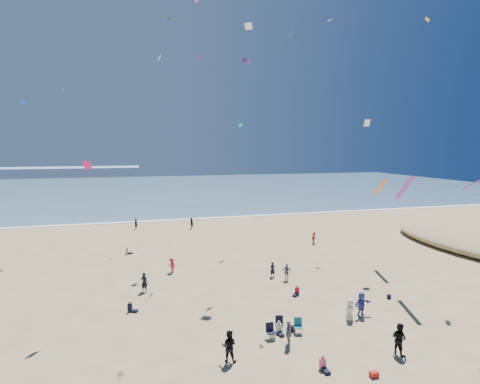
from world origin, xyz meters
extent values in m
plane|color=tan|center=(0.00, 0.00, 0.00)|extent=(220.00, 220.00, 0.00)
cube|color=#476B84|center=(0.00, 95.00, 0.03)|extent=(220.00, 100.00, 0.06)
cube|color=white|center=(0.00, 45.00, 0.04)|extent=(220.00, 1.20, 0.08)
cube|color=#7A8EA8|center=(-60.00, 170.00, 1.60)|extent=(110.00, 20.00, 3.20)
ellipsoid|color=tan|center=(34.00, 18.00, 0.66)|extent=(10.00, 22.00, 2.20)
imported|color=black|center=(-4.93, 13.50, 0.84)|extent=(0.73, 0.66, 1.68)
imported|color=black|center=(9.48, -0.40, 0.95)|extent=(0.96, 1.10, 1.90)
imported|color=#B31938|center=(-2.25, 17.90, 0.73)|extent=(0.96, 1.08, 1.46)
imported|color=black|center=(-5.73, 39.28, 0.83)|extent=(0.70, 0.71, 1.65)
imported|color=black|center=(2.38, 37.77, 0.80)|extent=(0.97, 0.90, 1.60)
imported|color=#374399|center=(10.24, 4.64, 0.88)|extent=(1.72, 0.94, 1.76)
imported|color=silver|center=(9.04, 4.22, 0.77)|extent=(0.85, 0.66, 1.55)
imported|color=gray|center=(7.82, 12.93, 0.78)|extent=(0.99, 0.78, 1.56)
imported|color=#A61727|center=(16.28, 24.46, 0.73)|extent=(1.09, 0.98, 1.46)
imported|color=black|center=(6.85, 14.07, 0.73)|extent=(0.55, 0.38, 1.46)
imported|color=gray|center=(3.48, 2.07, 0.83)|extent=(0.87, 1.03, 1.65)
imported|color=black|center=(-0.44, 1.47, 0.93)|extent=(1.11, 1.00, 1.86)
cube|color=white|center=(2.88, 3.25, 0.20)|extent=(0.35, 0.20, 0.40)
cube|color=black|center=(4.51, 3.79, 0.19)|extent=(0.30, 0.22, 0.38)
cube|color=red|center=(6.71, -2.00, 0.15)|extent=(0.45, 0.30, 0.30)
cube|color=black|center=(14.21, 6.78, 0.17)|extent=(0.28, 0.18, 0.34)
cube|color=#5A2394|center=(19.92, 28.69, 28.96)|extent=(0.74, 0.76, 0.47)
cube|color=purple|center=(1.35, 22.55, 21.73)|extent=(0.45, 0.85, 0.48)
cube|color=gold|center=(21.97, 13.21, 24.35)|extent=(0.77, 0.89, 0.32)
cube|color=blue|center=(-15.38, 21.82, 16.44)|extent=(0.64, 0.52, 0.34)
cube|color=#6C278E|center=(4.79, 16.22, 20.20)|extent=(0.79, 0.28, 0.43)
cube|color=#D31342|center=(-8.60, 10.19, 10.95)|extent=(0.59, 0.79, 0.57)
cube|color=green|center=(-0.34, 38.37, 30.47)|extent=(0.50, 0.36, 0.38)
cube|color=white|center=(-1.92, 35.37, 24.28)|extent=(0.56, 0.65, 0.65)
cube|color=#E3F614|center=(-13.61, 31.62, 19.18)|extent=(0.39, 0.55, 0.48)
cube|color=green|center=(7.66, 12.48, 21.74)|extent=(0.39, 0.53, 0.58)
cube|color=white|center=(5.63, 18.19, 23.90)|extent=(0.86, 0.79, 0.51)
cube|color=#0DC5D9|center=(7.20, 26.86, 14.97)|extent=(0.68, 0.58, 0.39)
cube|color=white|center=(17.60, 15.87, 14.70)|extent=(0.64, 0.43, 0.68)
cube|color=purple|center=(16.41, 8.33, 8.82)|extent=(0.35, 3.14, 2.21)
cube|color=orange|center=(19.06, 15.25, 8.14)|extent=(0.35, 2.64, 1.87)
camera|label=1|loc=(-5.10, -18.15, 12.16)|focal=28.00mm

